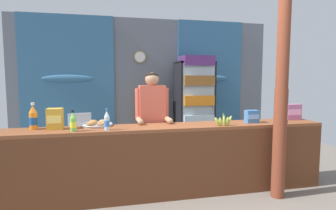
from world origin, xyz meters
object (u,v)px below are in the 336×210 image
object	(u,v)px
shopkeeper	(152,115)
soda_bottle_water	(107,121)
timber_post	(281,94)
bottle_shelf_rack	(151,117)
snack_box_wafer	(292,112)
banana_bunch	(224,121)
stall_counter	(168,154)
snack_box_choco_powder	(55,119)
drink_fridge	(195,99)
soda_bottle_lime_soda	(73,122)
soda_bottle_orange_soda	(33,118)
plastic_lawn_chair	(81,134)
snack_box_biscuit	(252,116)
pastry_tray	(97,124)

from	to	relation	value
shopkeeper	soda_bottle_water	distance (m)	0.82
timber_post	bottle_shelf_rack	xyz separation A→B (m)	(-1.18, 2.83, -0.64)
snack_box_wafer	banana_bunch	bearing A→B (deg)	-167.60
stall_counter	soda_bottle_water	distance (m)	0.87
shopkeeper	stall_counter	bearing A→B (deg)	-76.47
snack_box_choco_powder	banana_bunch	xyz separation A→B (m)	(2.06, -0.22, -0.07)
timber_post	bottle_shelf_rack	world-z (taller)	timber_post
drink_fridge	banana_bunch	bearing A→B (deg)	-99.03
soda_bottle_lime_soda	soda_bottle_orange_soda	bearing A→B (deg)	153.76
stall_counter	plastic_lawn_chair	size ratio (longest dim) A/B	4.95
soda_bottle_water	snack_box_biscuit	bearing A→B (deg)	3.36
plastic_lawn_chair	drink_fridge	bearing A→B (deg)	8.95
soda_bottle_orange_soda	snack_box_choco_powder	distance (m)	0.25
soda_bottle_orange_soda	snack_box_biscuit	bearing A→B (deg)	-2.64
plastic_lawn_chair	soda_bottle_water	distance (m)	2.04
drink_fridge	soda_bottle_orange_soda	xyz separation A→B (m)	(-2.68, -2.04, -0.04)
soda_bottle_orange_soda	timber_post	bearing A→B (deg)	-9.76
soda_bottle_water	soda_bottle_lime_soda	distance (m)	0.38
stall_counter	banana_bunch	xyz separation A→B (m)	(0.72, -0.05, 0.40)
soda_bottle_lime_soda	snack_box_wafer	world-z (taller)	soda_bottle_lime_soda
timber_post	snack_box_choco_powder	bearing A→B (deg)	170.30
soda_bottle_orange_soda	pastry_tray	world-z (taller)	soda_bottle_orange_soda
soda_bottle_water	snack_box_biscuit	world-z (taller)	soda_bottle_water
timber_post	soda_bottle_lime_soda	world-z (taller)	timber_post
soda_bottle_orange_soda	snack_box_wafer	bearing A→B (deg)	0.05
drink_fridge	snack_box_wafer	bearing A→B (deg)	-67.54
drink_fridge	bottle_shelf_rack	xyz separation A→B (m)	(-0.90, 0.28, -0.40)
pastry_tray	plastic_lawn_chair	bearing A→B (deg)	101.94
shopkeeper	snack_box_wafer	distance (m)	2.06
plastic_lawn_chair	soda_bottle_water	size ratio (longest dim) A/B	3.36
soda_bottle_lime_soda	snack_box_biscuit	size ratio (longest dim) A/B	1.39
soda_bottle_water	soda_bottle_lime_soda	world-z (taller)	soda_bottle_water
stall_counter	banana_bunch	world-z (taller)	banana_bunch
bottle_shelf_rack	snack_box_wafer	distance (m)	2.92
drink_fridge	snack_box_choco_powder	distance (m)	3.20
snack_box_biscuit	pastry_tray	world-z (taller)	snack_box_biscuit
bottle_shelf_rack	soda_bottle_lime_soda	size ratio (longest dim) A/B	5.33
shopkeeper	banana_bunch	xyz separation A→B (m)	(0.84, -0.55, -0.03)
pastry_tray	snack_box_biscuit	bearing A→B (deg)	-5.79
stall_counter	soda_bottle_water	xyz separation A→B (m)	(-0.74, -0.03, 0.45)
timber_post	pastry_tray	distance (m)	2.35
stall_counter	soda_bottle_orange_soda	distance (m)	1.68
banana_bunch	snack_box_choco_powder	bearing A→B (deg)	174.01
shopkeeper	timber_post	bearing A→B (deg)	-28.14
bottle_shelf_rack	plastic_lawn_chair	world-z (taller)	bottle_shelf_rack
soda_bottle_orange_soda	drink_fridge	bearing A→B (deg)	37.28
timber_post	soda_bottle_lime_soda	distance (m)	2.52
drink_fridge	banana_bunch	world-z (taller)	drink_fridge
snack_box_choco_powder	banana_bunch	bearing A→B (deg)	-5.99
drink_fridge	soda_bottle_orange_soda	bearing A→B (deg)	-142.72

